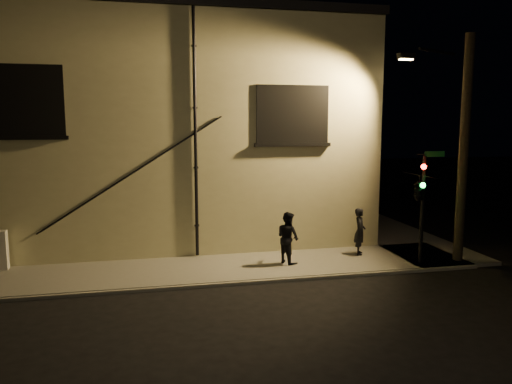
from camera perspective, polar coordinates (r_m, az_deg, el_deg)
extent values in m
plane|color=black|center=(15.09, 1.39, -10.27)|extent=(90.00, 90.00, 0.00)
cube|color=#636359|center=(16.11, -10.48, -8.99)|extent=(20.00, 3.00, 0.12)
cube|color=#636359|center=(24.51, 11.72, -3.13)|extent=(3.00, 16.00, 0.12)
cube|color=#C2BE8B|center=(22.91, -11.45, 6.66)|extent=(16.00, 12.00, 8.50)
cube|color=black|center=(23.24, -11.77, 17.57)|extent=(16.20, 12.20, 0.30)
cube|color=black|center=(17.26, -24.71, 9.51)|extent=(2.20, 0.10, 2.20)
cube|color=#A5B28C|center=(17.28, -24.70, 9.50)|extent=(1.98, 0.05, 1.98)
cube|color=black|center=(17.63, 4.20, 8.87)|extent=(2.60, 0.10, 2.00)
cube|color=#A5B28C|center=(17.64, 4.19, 8.87)|extent=(2.38, 0.05, 1.78)
cylinder|color=black|center=(16.91, -6.94, 6.53)|extent=(0.11, 0.11, 8.30)
cylinder|color=black|center=(16.95, -14.29, 1.90)|extent=(5.96, 0.04, 3.75)
cylinder|color=black|center=(16.94, -13.90, 2.11)|extent=(5.96, 0.04, 3.75)
imported|color=black|center=(17.87, 11.77, -4.41)|extent=(0.58, 0.70, 1.64)
imported|color=black|center=(16.46, 3.67, -5.21)|extent=(0.93, 1.02, 1.70)
cylinder|color=black|center=(17.17, 18.47, -1.95)|extent=(0.12, 0.12, 3.53)
imported|color=black|center=(16.85, 18.15, 0.46)|extent=(0.50, 2.14, 0.86)
sphere|color=#FF140C|center=(16.63, 18.63, 2.75)|extent=(0.17, 0.17, 0.17)
sphere|color=#14FF3F|center=(16.69, 18.54, 0.74)|extent=(0.17, 0.17, 0.17)
cube|color=#0C4C1E|center=(17.15, 19.75, 4.11)|extent=(0.70, 0.03, 0.18)
cylinder|color=black|center=(17.74, 22.65, 4.28)|extent=(0.31, 0.31, 7.53)
cylinder|color=black|center=(17.87, 20.01, 14.87)|extent=(1.91, 1.04, 0.10)
cube|color=black|center=(17.93, 16.79, 14.64)|extent=(0.55, 0.28, 0.18)
cube|color=#FFC672|center=(17.91, 16.78, 14.33)|extent=(0.42, 0.20, 0.04)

